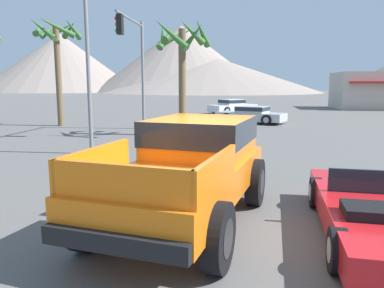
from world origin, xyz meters
name	(u,v)px	position (x,y,z in m)	size (l,w,h in m)	color
ground_plane	(202,215)	(0.00, 0.00, 0.00)	(320.00, 320.00, 0.00)	#5B5956
orange_pickup_truck	(192,162)	(-0.19, -0.13, 1.10)	(3.13, 5.50, 1.88)	orange
red_convertible_car	(380,215)	(3.06, -0.72, 0.41)	(2.26, 4.71, 1.05)	red
parked_car_white	(232,106)	(0.01, 26.31, 0.63)	(4.43, 4.18, 1.23)	white
parked_car_silver	(251,114)	(1.44, 18.04, 0.58)	(4.78, 3.32, 1.11)	#B7BABF
traffic_light_main	(134,52)	(-4.82, 12.27, 4.22)	(0.38, 4.51, 6.00)	slate
street_lamp_post	(86,14)	(-4.74, 6.05, 4.98)	(0.90, 0.24, 8.38)	slate
palm_tree_short	(57,44)	(-10.29, 14.77, 4.92)	(2.87, 2.90, 6.47)	brown
palm_tree_leaning	(181,49)	(-2.21, 11.42, 4.26)	(2.72, 2.97, 5.66)	brown
distant_mountain_range	(219,65)	(-6.51, 115.38, 8.67)	(174.93, 69.69, 21.45)	gray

